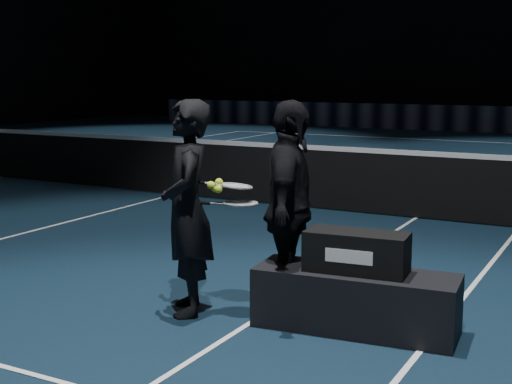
# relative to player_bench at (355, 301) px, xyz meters

# --- Properties ---
(floor) EXTENTS (36.00, 36.00, 0.00)m
(floor) POSITION_rel_player_bench_xyz_m (-4.91, 4.55, -0.24)
(floor) COLOR black
(floor) RESTS_ON ground
(court_lines) EXTENTS (10.98, 23.78, 0.01)m
(court_lines) POSITION_rel_player_bench_xyz_m (-4.91, 4.55, -0.23)
(court_lines) COLOR white
(court_lines) RESTS_ON floor
(net_mesh) EXTENTS (12.80, 0.02, 0.86)m
(net_mesh) POSITION_rel_player_bench_xyz_m (-4.91, 4.55, 0.21)
(net_mesh) COLOR black
(net_mesh) RESTS_ON floor
(net_tape) EXTENTS (12.80, 0.03, 0.07)m
(net_tape) POSITION_rel_player_bench_xyz_m (-4.91, 4.55, 0.68)
(net_tape) COLOR white
(net_tape) RESTS_ON net_mesh
(sponsor_backdrop) EXTENTS (22.00, 0.15, 0.90)m
(sponsor_backdrop) POSITION_rel_player_bench_xyz_m (-4.91, 20.05, 0.21)
(sponsor_backdrop) COLOR black
(sponsor_backdrop) RESTS_ON floor
(player_bench) EXTENTS (1.63, 0.68, 0.48)m
(player_bench) POSITION_rel_player_bench_xyz_m (0.00, 0.00, 0.00)
(player_bench) COLOR black
(player_bench) RESTS_ON floor
(racket_bag) EXTENTS (0.82, 0.41, 0.32)m
(racket_bag) POSITION_rel_player_bench_xyz_m (0.00, 0.00, 0.40)
(racket_bag) COLOR black
(racket_bag) RESTS_ON player_bench
(bag_signature) EXTENTS (0.37, 0.04, 0.11)m
(bag_signature) POSITION_rel_player_bench_xyz_m (0.00, -0.17, 0.40)
(bag_signature) COLOR white
(bag_signature) RESTS_ON racket_bag
(player_a) EXTENTS (0.73, 0.78, 1.80)m
(player_a) POSITION_rel_player_bench_xyz_m (-1.40, -0.27, 0.66)
(player_a) COLOR black
(player_a) RESTS_ON floor
(player_b) EXTENTS (0.77, 1.14, 1.80)m
(player_b) POSITION_rel_player_bench_xyz_m (-0.62, 0.08, 0.66)
(player_b) COLOR black
(player_b) RESTS_ON floor
(racket_lower) EXTENTS (0.71, 0.48, 0.03)m
(racket_lower) POSITION_rel_player_bench_xyz_m (-0.99, -0.09, 0.71)
(racket_lower) COLOR black
(racket_lower) RESTS_ON player_a
(racket_upper) EXTENTS (0.70, 0.52, 0.10)m
(racket_upper) POSITION_rel_player_bench_xyz_m (-1.05, -0.07, 0.85)
(racket_upper) COLOR black
(racket_upper) RESTS_ON player_b
(tennis_balls) EXTENTS (0.12, 0.10, 0.12)m
(tennis_balls) POSITION_rel_player_bench_xyz_m (-1.17, -0.16, 0.84)
(tennis_balls) COLOR #B2E831
(tennis_balls) RESTS_ON racket_upper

